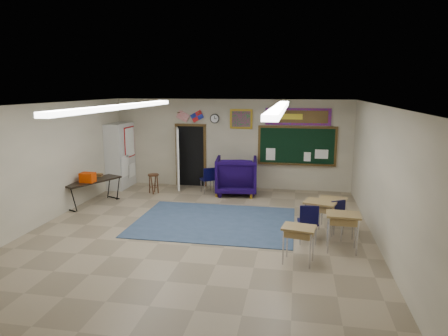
% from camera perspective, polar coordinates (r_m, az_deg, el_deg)
% --- Properties ---
extents(floor, '(9.00, 9.00, 0.00)m').
position_cam_1_polar(floor, '(9.59, -3.51, -9.18)').
color(floor, gray).
rests_on(floor, ground).
extents(back_wall, '(8.00, 0.04, 3.00)m').
position_cam_1_polar(back_wall, '(13.52, 0.99, 3.45)').
color(back_wall, beige).
rests_on(back_wall, floor).
extents(front_wall, '(8.00, 0.04, 3.00)m').
position_cam_1_polar(front_wall, '(5.10, -16.11, -10.57)').
color(front_wall, beige).
rests_on(front_wall, floor).
extents(left_wall, '(0.04, 9.00, 3.00)m').
position_cam_1_polar(left_wall, '(10.85, -24.58, 0.44)').
color(left_wall, beige).
rests_on(left_wall, floor).
extents(right_wall, '(0.04, 9.00, 3.00)m').
position_cam_1_polar(right_wall, '(9.09, 21.66, -1.28)').
color(right_wall, beige).
rests_on(right_wall, floor).
extents(ceiling, '(8.00, 9.00, 0.04)m').
position_cam_1_polar(ceiling, '(8.99, -3.74, 9.02)').
color(ceiling, silver).
rests_on(ceiling, back_wall).
extents(area_rug, '(4.00, 3.00, 0.02)m').
position_cam_1_polar(area_rug, '(10.28, -1.34, -7.67)').
color(area_rug, '#384A6A').
rests_on(area_rug, floor).
extents(fluorescent_strips, '(3.86, 6.00, 0.10)m').
position_cam_1_polar(fluorescent_strips, '(8.99, -3.74, 8.64)').
color(fluorescent_strips, white).
rests_on(fluorescent_strips, ceiling).
extents(doorway, '(1.10, 0.89, 2.16)m').
position_cam_1_polar(doorway, '(13.77, -5.30, 1.69)').
color(doorway, black).
rests_on(doorway, back_wall).
extents(chalkboard, '(2.55, 0.14, 1.30)m').
position_cam_1_polar(chalkboard, '(13.31, 10.36, 2.99)').
color(chalkboard, '#503716').
rests_on(chalkboard, back_wall).
extents(bulletin_board, '(2.10, 0.05, 0.55)m').
position_cam_1_polar(bulletin_board, '(13.21, 10.51, 7.22)').
color(bulletin_board, red).
rests_on(bulletin_board, back_wall).
extents(framed_art_print, '(0.75, 0.05, 0.65)m').
position_cam_1_polar(framed_art_print, '(13.35, 2.47, 7.01)').
color(framed_art_print, olive).
rests_on(framed_art_print, back_wall).
extents(wall_clock, '(0.32, 0.05, 0.32)m').
position_cam_1_polar(wall_clock, '(13.50, -1.34, 7.07)').
color(wall_clock, black).
rests_on(wall_clock, back_wall).
extents(wall_flags, '(1.16, 0.06, 0.70)m').
position_cam_1_polar(wall_flags, '(13.66, -4.89, 7.63)').
color(wall_flags, red).
rests_on(wall_flags, back_wall).
extents(storage_cabinet, '(0.59, 1.25, 2.20)m').
position_cam_1_polar(storage_cabinet, '(14.06, -14.57, 1.74)').
color(storage_cabinet, beige).
rests_on(storage_cabinet, floor).
extents(wingback_armchair, '(1.43, 1.46, 1.20)m').
position_cam_1_polar(wingback_armchair, '(12.83, 1.78, -1.07)').
color(wingback_armchair, black).
rests_on(wingback_armchair, floor).
extents(student_chair_reading, '(0.59, 0.59, 0.85)m').
position_cam_1_polar(student_chair_reading, '(13.00, -2.40, -1.70)').
color(student_chair_reading, black).
rests_on(student_chair_reading, floor).
extents(student_chair_desk_a, '(0.49, 0.49, 0.89)m').
position_cam_1_polar(student_chair_desk_a, '(9.05, 11.87, -7.69)').
color(student_chair_desk_a, black).
rests_on(student_chair_desk_a, floor).
extents(student_chair_desk_b, '(0.58, 0.58, 0.84)m').
position_cam_1_polar(student_chair_desk_b, '(9.49, 16.61, -7.20)').
color(student_chair_desk_b, black).
rests_on(student_chair_desk_b, floor).
extents(student_desk_front_left, '(0.81, 0.70, 0.83)m').
position_cam_1_polar(student_desk_front_left, '(9.48, 13.53, -6.78)').
color(student_desk_front_left, '#A17F4A').
rests_on(student_desk_front_left, floor).
extents(student_desk_front_right, '(0.73, 0.61, 0.76)m').
position_cam_1_polar(student_desk_front_right, '(10.03, 15.19, -6.07)').
color(student_desk_front_right, '#A17F4A').
rests_on(student_desk_front_right, floor).
extents(student_desk_back_left, '(0.69, 0.57, 0.74)m').
position_cam_1_polar(student_desk_back_left, '(8.01, 10.58, -10.45)').
color(student_desk_back_left, '#A17F4A').
rests_on(student_desk_back_left, floor).
extents(student_desk_back_right, '(0.70, 0.54, 0.82)m').
position_cam_1_polar(student_desk_back_right, '(8.76, 16.55, -8.51)').
color(student_desk_back_right, '#A17F4A').
rests_on(student_desk_back_right, floor).
extents(folding_table, '(1.25, 1.84, 1.00)m').
position_cam_1_polar(folding_table, '(12.31, -18.31, -3.17)').
color(folding_table, black).
rests_on(folding_table, floor).
extents(wooden_stool, '(0.36, 0.36, 0.63)m').
position_cam_1_polar(wooden_stool, '(13.13, -10.02, -2.18)').
color(wooden_stool, '#4B2A16').
rests_on(wooden_stool, floor).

